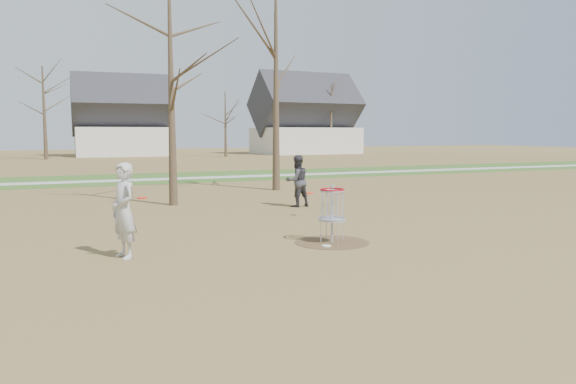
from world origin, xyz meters
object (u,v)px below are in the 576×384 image
object	(u,v)px
player_throwing	(297,181)
disc_grounded	(326,246)
disc_golf_basket	(332,205)
player_standing	(124,211)

from	to	relation	value
player_throwing	disc_grounded	bearing A→B (deg)	63.27
disc_golf_basket	player_throwing	bearing A→B (deg)	72.80
disc_grounded	disc_golf_basket	bearing A→B (deg)	48.08
player_throwing	disc_golf_basket	size ratio (longest dim) A/B	1.37
disc_golf_basket	player_standing	bearing A→B (deg)	176.75
player_standing	disc_grounded	world-z (taller)	player_standing
player_standing	player_throwing	world-z (taller)	player_standing
player_standing	player_throwing	distance (m)	9.05
player_standing	disc_golf_basket	xyz separation A→B (m)	(4.80, -0.27, -0.10)
player_standing	disc_grounded	bearing A→B (deg)	63.62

